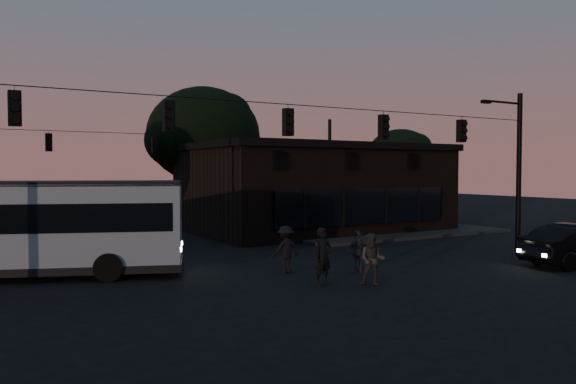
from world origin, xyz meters
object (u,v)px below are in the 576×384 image
pedestrian_b (372,260)px  pedestrian_c (358,251)px  building (314,187)px  bus (7,224)px  pedestrian_a (323,256)px  pedestrian_d (286,250)px

pedestrian_b → pedestrian_c: size_ratio=1.10×
building → pedestrian_c: size_ratio=9.75×
bus → building: bearing=44.2°
bus → pedestrian_a: bus is taller
pedestrian_c → pedestrian_d: pedestrian_d is taller
bus → pedestrian_b: bearing=-15.8°
building → bus: building is taller
pedestrian_b → pedestrian_c: (1.08, 2.16, -0.08)m
bus → pedestrian_d: bus is taller
pedestrian_d → building: bearing=-129.1°
building → pedestrian_a: (-9.09, -14.40, -1.76)m
bus → pedestrian_b: 12.77m
bus → pedestrian_c: 12.57m
building → pedestrian_c: building is taller
building → pedestrian_b: (-7.76, -15.31, -1.84)m
pedestrian_a → pedestrian_b: pedestrian_a is taller
pedestrian_a → bus: bearing=134.9°
bus → pedestrian_c: size_ratio=7.78×
pedestrian_a → building: bearing=49.8°
bus → pedestrian_d: bearing=-4.5°
pedestrian_a → pedestrian_c: (2.40, 1.25, -0.16)m
pedestrian_b → pedestrian_c: bearing=108.5°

